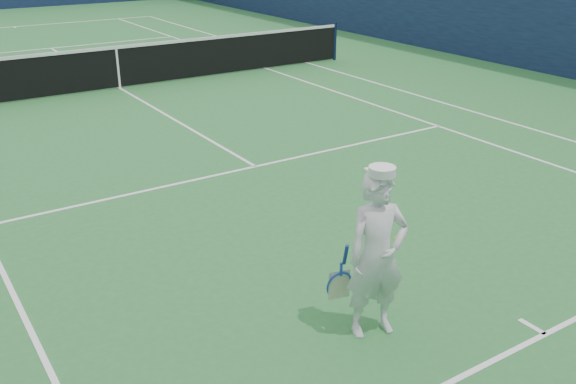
% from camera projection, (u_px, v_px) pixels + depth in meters
% --- Properties ---
extents(ground, '(80.00, 80.00, 0.00)m').
position_uv_depth(ground, '(120.00, 88.00, 15.32)').
color(ground, '#2A7034').
rests_on(ground, ground).
extents(court_markings, '(11.03, 23.83, 0.01)m').
position_uv_depth(court_markings, '(120.00, 88.00, 15.32)').
color(court_markings, white).
rests_on(court_markings, ground).
extents(windscreen_fence, '(20.12, 36.12, 4.00)m').
position_uv_depth(windscreen_fence, '(111.00, 2.00, 14.55)').
color(windscreen_fence, '#101C3C').
rests_on(windscreen_fence, ground).
extents(tennis_net, '(12.88, 0.09, 1.07)m').
position_uv_depth(tennis_net, '(118.00, 65.00, 15.10)').
color(tennis_net, '#141E4C').
rests_on(tennis_net, ground).
extents(tennis_player, '(0.74, 0.61, 1.69)m').
position_uv_depth(tennis_player, '(377.00, 255.00, 5.88)').
color(tennis_player, silver).
rests_on(tennis_player, ground).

